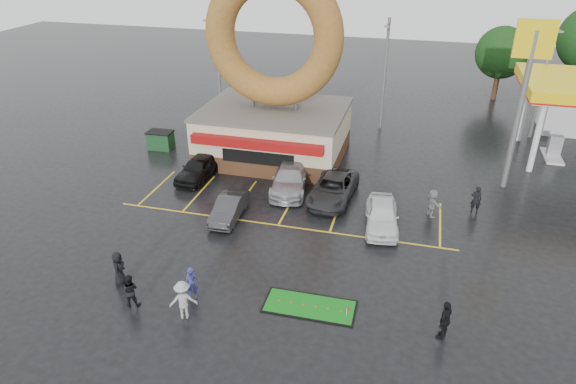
% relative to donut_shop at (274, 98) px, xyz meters
% --- Properties ---
extents(ground, '(120.00, 120.00, 0.00)m').
position_rel_donut_shop_xyz_m(ground, '(3.00, -12.97, -4.46)').
color(ground, black).
rests_on(ground, ground).
extents(donut_shop, '(10.20, 8.70, 13.50)m').
position_rel_donut_shop_xyz_m(donut_shop, '(0.00, 0.00, 0.00)').
color(donut_shop, '#472B19').
rests_on(donut_shop, ground).
extents(shell_sign, '(2.20, 0.36, 10.60)m').
position_rel_donut_shop_xyz_m(shell_sign, '(16.00, -0.97, 2.91)').
color(shell_sign, slate).
rests_on(shell_sign, ground).
extents(streetlight_left, '(0.40, 2.21, 9.00)m').
position_rel_donut_shop_xyz_m(streetlight_left, '(-7.00, 6.95, 0.32)').
color(streetlight_left, slate).
rests_on(streetlight_left, ground).
extents(streetlight_mid, '(0.40, 2.21, 9.00)m').
position_rel_donut_shop_xyz_m(streetlight_mid, '(7.00, 7.95, 0.32)').
color(streetlight_mid, slate).
rests_on(streetlight_mid, ground).
extents(streetlight_right, '(0.40, 2.21, 9.00)m').
position_rel_donut_shop_xyz_m(streetlight_right, '(19.00, 8.95, 0.32)').
color(streetlight_right, slate).
rests_on(streetlight_right, ground).
extents(tree_far_d, '(4.90, 4.90, 7.00)m').
position_rel_donut_shop_xyz_m(tree_far_d, '(17.00, 19.03, 0.07)').
color(tree_far_d, '#332114').
rests_on(tree_far_d, ground).
extents(car_black, '(2.17, 4.63, 1.53)m').
position_rel_donut_shop_xyz_m(car_black, '(-3.89, -4.97, -3.70)').
color(car_black, black).
rests_on(car_black, ground).
extents(car_dgrey, '(1.50, 3.97, 1.29)m').
position_rel_donut_shop_xyz_m(car_dgrey, '(-0.02, -9.47, -3.82)').
color(car_dgrey, '#2E2E30').
rests_on(car_dgrey, ground).
extents(car_silver, '(2.88, 5.62, 1.56)m').
position_rel_donut_shop_xyz_m(car_silver, '(2.49, -4.97, -3.68)').
color(car_silver, '#9B9A9F').
rests_on(car_silver, ground).
extents(car_grey, '(2.77, 5.45, 1.47)m').
position_rel_donut_shop_xyz_m(car_grey, '(5.44, -5.60, -3.73)').
color(car_grey, '#28292B').
rests_on(car_grey, ground).
extents(car_white, '(2.34, 4.68, 1.53)m').
position_rel_donut_shop_xyz_m(car_white, '(8.72, -8.22, -3.70)').
color(car_white, white).
rests_on(car_white, ground).
extents(person_blue, '(0.64, 0.46, 1.63)m').
position_rel_donut_shop_xyz_m(person_blue, '(0.95, -16.77, -3.65)').
color(person_blue, navy).
rests_on(person_blue, ground).
extents(person_blackjkt, '(0.94, 0.82, 1.62)m').
position_rel_donut_shop_xyz_m(person_blackjkt, '(-1.52, -17.96, -3.65)').
color(person_blackjkt, black).
rests_on(person_blackjkt, ground).
extents(person_hoodie, '(1.38, 1.13, 1.86)m').
position_rel_donut_shop_xyz_m(person_hoodie, '(1.15, -18.08, -3.53)').
color(person_hoodie, '#9B9C9E').
rests_on(person_hoodie, ground).
extents(person_bystander, '(0.77, 0.97, 1.74)m').
position_rel_donut_shop_xyz_m(person_bystander, '(-2.84, -16.68, -3.59)').
color(person_bystander, black).
rests_on(person_bystander, ground).
extents(person_cameraman, '(0.84, 1.17, 1.84)m').
position_rel_donut_shop_xyz_m(person_cameraman, '(12.11, -16.44, -3.55)').
color(person_cameraman, black).
rests_on(person_cameraman, ground).
extents(person_walker_near, '(1.14, 1.66, 1.72)m').
position_rel_donut_shop_xyz_m(person_walker_near, '(11.45, -6.18, -3.60)').
color(person_walker_near, gray).
rests_on(person_walker_near, ground).
extents(person_walker_far, '(0.64, 0.43, 1.71)m').
position_rel_donut_shop_xyz_m(person_walker_far, '(13.95, -5.05, -3.61)').
color(person_walker_far, black).
rests_on(person_walker_far, ground).
extents(dumpster, '(1.85, 1.27, 1.30)m').
position_rel_donut_shop_xyz_m(dumpster, '(-8.83, -0.90, -3.81)').
color(dumpster, '#1B4823').
rests_on(dumpster, ground).
extents(putting_green, '(4.20, 1.85, 0.52)m').
position_rel_donut_shop_xyz_m(putting_green, '(6.32, -16.02, -4.43)').
color(putting_green, black).
rests_on(putting_green, ground).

